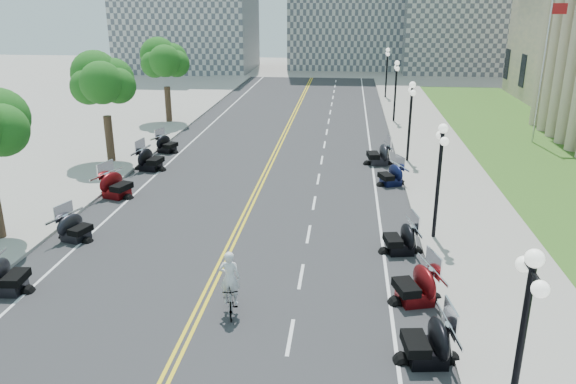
{
  "coord_description": "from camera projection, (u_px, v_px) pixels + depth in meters",
  "views": [
    {
      "loc": [
        4.7,
        -18.79,
        9.92
      ],
      "look_at": [
        2.3,
        3.85,
        2.0
      ],
      "focal_mm": 35.0,
      "sensor_mm": 36.0,
      "label": 1
    }
  ],
  "objects": [
    {
      "name": "ground",
      "position": [
        217.0,
        272.0,
        21.37
      ],
      "size": [
        160.0,
        160.0,
        0.0
      ],
      "primitive_type": "plane",
      "color": "gray"
    },
    {
      "name": "road",
      "position": [
        258.0,
        188.0,
        30.76
      ],
      "size": [
        16.0,
        90.0,
        0.01
      ],
      "primitive_type": "cube",
      "color": "#333335",
      "rests_on": "ground"
    },
    {
      "name": "centerline_yellow_a",
      "position": [
        256.0,
        188.0,
        30.77
      ],
      "size": [
        0.12,
        90.0,
        0.0
      ],
      "primitive_type": "cube",
      "color": "yellow",
      "rests_on": "road"
    },
    {
      "name": "centerline_yellow_b",
      "position": [
        260.0,
        188.0,
        30.75
      ],
      "size": [
        0.12,
        90.0,
        0.0
      ],
      "primitive_type": "cube",
      "color": "yellow",
      "rests_on": "road"
    },
    {
      "name": "edge_line_north",
      "position": [
        376.0,
        192.0,
        30.13
      ],
      "size": [
        0.12,
        90.0,
        0.0
      ],
      "primitive_type": "cube",
      "color": "white",
      "rests_on": "road"
    },
    {
      "name": "edge_line_south",
      "position": [
        145.0,
        184.0,
        31.4
      ],
      "size": [
        0.12,
        90.0,
        0.0
      ],
      "primitive_type": "cube",
      "color": "white",
      "rests_on": "road"
    },
    {
      "name": "lane_dash_5",
      "position": [
        290.0,
        337.0,
        17.3
      ],
      "size": [
        0.12,
        2.0,
        0.0
      ],
      "primitive_type": "cube",
      "color": "white",
      "rests_on": "road"
    },
    {
      "name": "lane_dash_6",
      "position": [
        301.0,
        276.0,
        21.05
      ],
      "size": [
        0.12,
        2.0,
        0.0
      ],
      "primitive_type": "cube",
      "color": "white",
      "rests_on": "road"
    },
    {
      "name": "lane_dash_7",
      "position": [
        309.0,
        234.0,
        24.81
      ],
      "size": [
        0.12,
        2.0,
        0.0
      ],
      "primitive_type": "cube",
      "color": "white",
      "rests_on": "road"
    },
    {
      "name": "lane_dash_8",
      "position": [
        314.0,
        203.0,
        28.57
      ],
      "size": [
        0.12,
        2.0,
        0.0
      ],
      "primitive_type": "cube",
      "color": "white",
      "rests_on": "road"
    },
    {
      "name": "lane_dash_9",
      "position": [
        318.0,
        179.0,
        32.32
      ],
      "size": [
        0.12,
        2.0,
        0.0
      ],
      "primitive_type": "cube",
      "color": "white",
      "rests_on": "road"
    },
    {
      "name": "lane_dash_10",
      "position": [
        322.0,
        160.0,
        36.08
      ],
      "size": [
        0.12,
        2.0,
        0.0
      ],
      "primitive_type": "cube",
      "color": "white",
      "rests_on": "road"
    },
    {
      "name": "lane_dash_11",
      "position": [
        325.0,
        145.0,
        39.84
      ],
      "size": [
        0.12,
        2.0,
        0.0
      ],
      "primitive_type": "cube",
      "color": "white",
      "rests_on": "road"
    },
    {
      "name": "lane_dash_12",
      "position": [
        327.0,
        132.0,
        43.59
      ],
      "size": [
        0.12,
        2.0,
        0.0
      ],
      "primitive_type": "cube",
      "color": "white",
      "rests_on": "road"
    },
    {
      "name": "lane_dash_13",
      "position": [
        329.0,
        121.0,
        47.35
      ],
      "size": [
        0.12,
        2.0,
        0.0
      ],
      "primitive_type": "cube",
      "color": "white",
      "rests_on": "road"
    },
    {
      "name": "lane_dash_14",
      "position": [
        330.0,
        112.0,
        51.11
      ],
      "size": [
        0.12,
        2.0,
        0.0
      ],
      "primitive_type": "cube",
      "color": "white",
      "rests_on": "road"
    },
    {
      "name": "lane_dash_15",
      "position": [
        332.0,
        104.0,
        54.86
      ],
      "size": [
        0.12,
        2.0,
        0.0
      ],
      "primitive_type": "cube",
      "color": "white",
      "rests_on": "road"
    },
    {
      "name": "lane_dash_16",
      "position": [
        333.0,
        97.0,
        58.62
      ],
      "size": [
        0.12,
        2.0,
        0.0
      ],
      "primitive_type": "cube",
      "color": "white",
      "rests_on": "road"
    },
    {
      "name": "lane_dash_17",
      "position": [
        334.0,
        91.0,
        62.38
      ],
      "size": [
        0.12,
        2.0,
        0.0
      ],
      "primitive_type": "cube",
      "color": "white",
      "rests_on": "road"
    },
    {
      "name": "lane_dash_18",
      "position": [
        335.0,
        86.0,
        66.13
      ],
      "size": [
        0.12,
        2.0,
        0.0
      ],
      "primitive_type": "cube",
      "color": "white",
      "rests_on": "road"
    },
    {
      "name": "lane_dash_19",
      "position": [
        336.0,
        81.0,
        69.89
      ],
      "size": [
        0.12,
        2.0,
        0.0
      ],
      "primitive_type": "cube",
      "color": "white",
      "rests_on": "road"
    },
    {
      "name": "sidewalk_north",
      "position": [
        454.0,
        194.0,
        29.7
      ],
      "size": [
        5.0,
        90.0,
        0.15
      ],
      "primitive_type": "cube",
      "color": "#9E9991",
      "rests_on": "ground"
    },
    {
      "name": "sidewalk_south",
      "position": [
        75.0,
        181.0,
        31.79
      ],
      "size": [
        5.0,
        90.0,
        0.15
      ],
      "primitive_type": "cube",
      "color": "#9E9991",
      "rests_on": "ground"
    },
    {
      "name": "lawn",
      "position": [
        543.0,
        157.0,
        36.52
      ],
      "size": [
        9.0,
        60.0,
        0.1
      ],
      "primitive_type": "cube",
      "color": "#356023",
      "rests_on": "ground"
    },
    {
      "name": "street_lamp_1",
      "position": [
        519.0,
        354.0,
        12.15
      ],
      "size": [
        0.5,
        1.2,
        4.9
      ],
      "primitive_type": null,
      "color": "black",
      "rests_on": "sidewalk_north"
    },
    {
      "name": "street_lamp_2",
      "position": [
        438.0,
        182.0,
        23.42
      ],
      "size": [
        0.5,
        1.2,
        4.9
      ],
      "primitive_type": null,
      "color": "black",
      "rests_on": "sidewalk_north"
    },
    {
      "name": "street_lamp_3",
      "position": [
        410.0,
        122.0,
        34.69
      ],
      "size": [
        0.5,
        1.2,
        4.9
      ],
      "primitive_type": null,
      "color": "black",
      "rests_on": "sidewalk_north"
    },
    {
      "name": "street_lamp_4",
      "position": [
        395.0,
        92.0,
        45.96
      ],
      "size": [
        0.5,
        1.2,
        4.9
      ],
      "primitive_type": null,
      "color": "black",
      "rests_on": "sidewalk_north"
    },
    {
      "name": "street_lamp_5",
      "position": [
        387.0,
        73.0,
        57.23
      ],
      "size": [
        0.5,
        1.2,
        4.9
      ],
      "primitive_type": null,
      "color": "black",
      "rests_on": "sidewalk_north"
    },
    {
      "name": "flagpole",
      "position": [
        542.0,
        73.0,
        38.6
      ],
      "size": [
        1.1,
        0.2,
        10.0
      ],
      "primitive_type": null,
      "color": "silver",
      "rests_on": "ground"
    },
    {
      "name": "tree_3",
      "position": [
        104.0,
        87.0,
        33.96
      ],
      "size": [
        4.8,
        4.8,
        9.2
      ],
      "primitive_type": null,
      "color": "#235619",
      "rests_on": "sidewalk_south"
    },
    {
      "name": "tree_4",
      "position": [
        165.0,
        65.0,
        45.23
      ],
      "size": [
        4.8,
        4.8,
        9.2
      ],
      "primitive_type": null,
      "color": "#235619",
      "rests_on": "sidewalk_south"
    },
    {
      "name": "motorcycle_n_4",
      "position": [
        428.0,
        339.0,
        15.94
      ],
      "size": [
        2.36,
        2.36,
        1.47
      ],
      "primitive_type": null,
      "rotation": [
        0.0,
        0.0,
        -1.44
      ],
      "color": "black",
      "rests_on": "road"
    },
    {
      "name": "motorcycle_n_5",
      "position": [
        416.0,
        283.0,
        19.08
      ],
      "size": [
        2.6,
        2.6,
        1.46
      ],
      "primitive_type": null,
      "rotation": [
        0.0,
        0.0,
        -1.28
      ],
      "color": "#590A0C",
      "rests_on": "road"
    },
    {
      "name": "motorcycle_n_6",
      "position": [
        400.0,
        237.0,
        22.84
      ],
      "size": [
        2.28,
        2.28,
        1.37
      ],
      "primitive_type": null,
      "rotation": [
        0.0,
        0.0,
        -1.39
      ],
      "color": "black",
      "rests_on": "road"
    },
    {
      "name": "motorcycle_n_8",
      "position": [
        391.0,
        174.0,
        31.13
      ],
      "size": [
        2.46,
        2.46,
        1.31
      ],
      "primitive_type": null,
      "rotation": [
        0.0,
        0.0,
        -1.16
      ],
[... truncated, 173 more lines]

